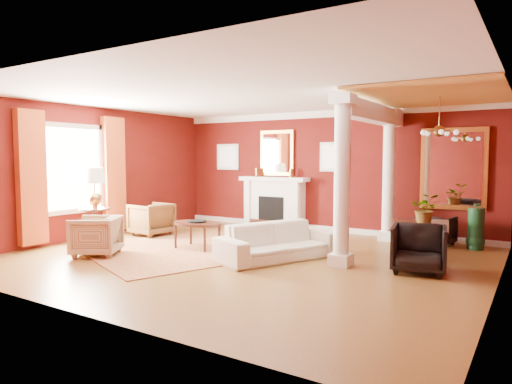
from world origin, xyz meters
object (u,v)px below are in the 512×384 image
Objects in this scene: armchair_stripe at (96,234)px; coffee_table at (197,225)px; sofa at (278,235)px; armchair_leopard at (151,218)px; side_table at (94,192)px; dining_table at (422,231)px.

coffee_table is at bearing 109.80° from armchair_stripe.
armchair_leopard is (-3.65, 0.59, -0.01)m from sofa.
armchair_leopard is at bearing 166.58° from armchair_stripe.
side_table reaches higher than coffee_table.
armchair_stripe is at bearing 111.72° from dining_table.
sofa is 3.70m from armchair_leopard.
side_table is at bearing -162.97° from coffee_table.
armchair_stripe is at bearing 24.95° from armchair_leopard.
coffee_table is (1.87, -0.62, 0.06)m from armchair_leopard.
armchair_stripe is 1.47m from side_table.
side_table reaches higher than dining_table.
armchair_stripe is (-2.94, -1.50, -0.02)m from sofa.
sofa is 4.09m from side_table.
dining_table reaches higher than armchair_leopard.
dining_table reaches higher than coffee_table.
armchair_leopard is 0.52× the size of side_table.
sofa reaches higher than coffee_table.
armchair_leopard is 0.79× the size of coffee_table.
sofa is 1.37× the size of side_table.
armchair_stripe is 5.89m from dining_table.
sofa is at bearing 84.90° from armchair_stripe.
sofa is 1.79m from coffee_table.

